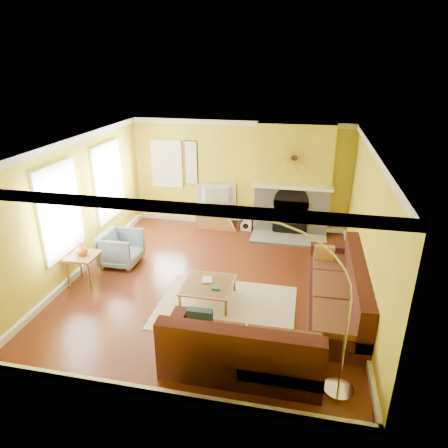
% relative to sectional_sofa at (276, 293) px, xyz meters
% --- Properties ---
extents(floor, '(5.50, 6.00, 0.02)m').
position_rel_sectional_sofa_xyz_m(floor, '(-1.31, 0.88, -0.46)').
color(floor, maroon).
rests_on(floor, ground).
extents(ceiling, '(5.50, 6.00, 0.02)m').
position_rel_sectional_sofa_xyz_m(ceiling, '(-1.31, 0.88, 2.26)').
color(ceiling, white).
rests_on(ceiling, ground).
extents(wall_back, '(5.50, 0.02, 2.70)m').
position_rel_sectional_sofa_xyz_m(wall_back, '(-1.31, 3.89, 0.90)').
color(wall_back, gold).
rests_on(wall_back, ground).
extents(wall_front, '(5.50, 0.02, 2.70)m').
position_rel_sectional_sofa_xyz_m(wall_front, '(-1.31, -2.13, 0.90)').
color(wall_front, gold).
rests_on(wall_front, ground).
extents(wall_left, '(0.02, 6.00, 2.70)m').
position_rel_sectional_sofa_xyz_m(wall_left, '(-4.07, 0.88, 0.90)').
color(wall_left, gold).
rests_on(wall_left, ground).
extents(wall_right, '(0.02, 6.00, 2.70)m').
position_rel_sectional_sofa_xyz_m(wall_right, '(1.45, 0.88, 0.90)').
color(wall_right, gold).
rests_on(wall_right, ground).
extents(baseboard, '(5.50, 6.00, 0.12)m').
position_rel_sectional_sofa_xyz_m(baseboard, '(-1.31, 0.88, -0.39)').
color(baseboard, white).
rests_on(baseboard, floor).
extents(crown_molding, '(5.50, 6.00, 0.12)m').
position_rel_sectional_sofa_xyz_m(crown_molding, '(-1.31, 0.88, 2.19)').
color(crown_molding, white).
rests_on(crown_molding, ceiling).
extents(window_left_near, '(0.06, 1.22, 1.72)m').
position_rel_sectional_sofa_xyz_m(window_left_near, '(-4.03, 2.18, 1.05)').
color(window_left_near, white).
rests_on(window_left_near, wall_left).
extents(window_left_far, '(0.06, 1.22, 1.72)m').
position_rel_sectional_sofa_xyz_m(window_left_far, '(-4.03, 0.28, 1.05)').
color(window_left_far, white).
rests_on(window_left_far, wall_left).
extents(window_back, '(0.82, 0.06, 1.22)m').
position_rel_sectional_sofa_xyz_m(window_back, '(-3.21, 3.84, 1.10)').
color(window_back, white).
rests_on(window_back, wall_back).
extents(wall_art, '(0.34, 0.04, 1.14)m').
position_rel_sectional_sofa_xyz_m(wall_art, '(-2.56, 3.85, 1.15)').
color(wall_art, white).
rests_on(wall_art, wall_back).
extents(fireplace, '(1.80, 0.40, 2.70)m').
position_rel_sectional_sofa_xyz_m(fireplace, '(0.04, 3.68, 0.90)').
color(fireplace, '#9C9A93').
rests_on(fireplace, floor).
extents(mantel, '(1.92, 0.22, 0.08)m').
position_rel_sectional_sofa_xyz_m(mantel, '(0.04, 3.44, 0.80)').
color(mantel, white).
rests_on(mantel, fireplace).
extents(hearth, '(1.80, 0.70, 0.06)m').
position_rel_sectional_sofa_xyz_m(hearth, '(0.04, 3.13, -0.42)').
color(hearth, '#9C9A93').
rests_on(hearth, floor).
extents(sunburst, '(0.70, 0.04, 0.70)m').
position_rel_sectional_sofa_xyz_m(sunburst, '(0.04, 3.45, 1.50)').
color(sunburst, olive).
rests_on(sunburst, fireplace).
extents(rug, '(2.40, 1.80, 0.02)m').
position_rel_sectional_sofa_xyz_m(rug, '(-0.87, 0.06, -0.44)').
color(rug, beige).
rests_on(rug, floor).
extents(sectional_sofa, '(2.89, 3.64, 0.90)m').
position_rel_sectional_sofa_xyz_m(sectional_sofa, '(0.00, 0.00, 0.00)').
color(sectional_sofa, '#421915').
rests_on(sectional_sofa, floor).
extents(coffee_table, '(0.90, 0.90, 0.36)m').
position_rel_sectional_sofa_xyz_m(coffee_table, '(-1.22, 0.19, -0.27)').
color(coffee_table, white).
rests_on(coffee_table, floor).
extents(media_console, '(1.03, 0.46, 0.57)m').
position_rel_sectional_sofa_xyz_m(media_console, '(-1.82, 3.59, -0.17)').
color(media_console, '#956236').
rests_on(media_console, floor).
extents(tv, '(0.98, 0.47, 0.58)m').
position_rel_sectional_sofa_xyz_m(tv, '(-1.82, 3.59, 0.40)').
color(tv, black).
rests_on(tv, media_console).
extents(subwoofer, '(0.28, 0.28, 0.28)m').
position_rel_sectional_sofa_xyz_m(subwoofer, '(-1.06, 3.61, -0.31)').
color(subwoofer, white).
rests_on(subwoofer, floor).
extents(armchair, '(0.79, 0.77, 0.72)m').
position_rel_sectional_sofa_xyz_m(armchair, '(-3.37, 1.20, -0.09)').
color(armchair, '#7A8EA0').
rests_on(armchair, floor).
extents(side_table, '(0.56, 0.56, 0.61)m').
position_rel_sectional_sofa_xyz_m(side_table, '(-3.71, 0.31, -0.14)').
color(side_table, '#956236').
rests_on(side_table, floor).
extents(vase, '(0.24, 0.24, 0.25)m').
position_rel_sectional_sofa_xyz_m(vase, '(-3.71, 0.31, 0.29)').
color(vase, orange).
rests_on(vase, side_table).
extents(book, '(0.24, 0.28, 0.02)m').
position_rel_sectional_sofa_xyz_m(book, '(-1.36, 0.28, -0.08)').
color(book, white).
rests_on(book, coffee_table).
extents(arc_lamp, '(1.48, 0.36, 2.36)m').
position_rel_sectional_sofa_xyz_m(arc_lamp, '(0.33, -1.53, 0.73)').
color(arc_lamp, silver).
rests_on(arc_lamp, floor).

